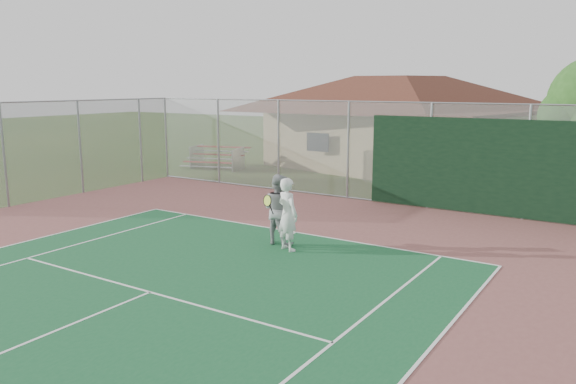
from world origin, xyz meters
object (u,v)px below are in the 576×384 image
object	(u,v)px
player_grey_back	(278,210)
clubhouse	(398,113)
bleachers	(217,157)
player_white_front	(287,215)

from	to	relation	value
player_grey_back	clubhouse	bearing A→B (deg)	-77.41
bleachers	player_grey_back	size ratio (longest dim) A/B	1.79
clubhouse	player_white_front	distance (m)	15.09
bleachers	player_grey_back	xyz separation A→B (m)	(10.16, -9.67, 0.36)
clubhouse	player_grey_back	xyz separation A→B (m)	(2.54, -14.31, -1.80)
player_grey_back	player_white_front	bearing A→B (deg)	147.11
clubhouse	bleachers	world-z (taller)	clubhouse
bleachers	player_grey_back	world-z (taller)	player_grey_back
clubhouse	player_white_front	bearing A→B (deg)	-66.33
player_white_front	player_grey_back	distance (m)	0.62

